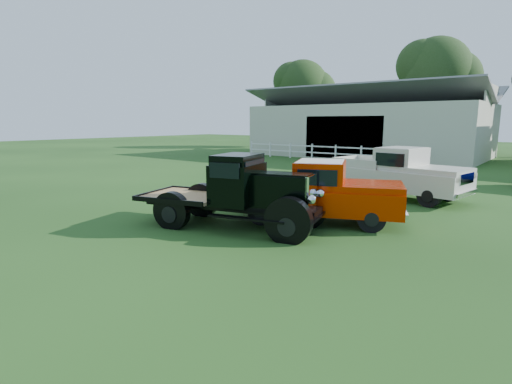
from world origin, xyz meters
The scene contains 8 objects.
ground centered at (0.00, 0.00, 0.00)m, with size 120.00×120.00×0.00m, color #1A3A12.
shed_left centered at (-7.00, 26.00, 2.80)m, with size 18.80×10.20×5.60m, color #A8AC94, non-canonical shape.
fence_rail centered at (-8.00, 20.00, 0.60)m, with size 14.20×0.16×1.20m, color white, non-canonical shape.
tree_a centered at (-18.00, 33.00, 5.25)m, with size 6.30×6.30×10.50m, color black, non-canonical shape.
tree_b centered at (-4.00, 34.00, 5.75)m, with size 6.90×6.90×11.50m, color black, non-canonical shape.
vintage_flatbed centered at (-0.48, 1.12, 1.01)m, with size 5.11×2.03×2.03m, color black, non-canonical shape.
red_pickup centered at (0.98, 3.06, 0.90)m, with size 4.95×1.90×1.81m, color #B22100, non-canonical shape.
white_pickup centered at (1.58, 8.25, 0.95)m, with size 5.16×2.00×1.89m, color beige, non-canonical shape.
Camera 1 is at (6.61, -7.00, 2.89)m, focal length 28.00 mm.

